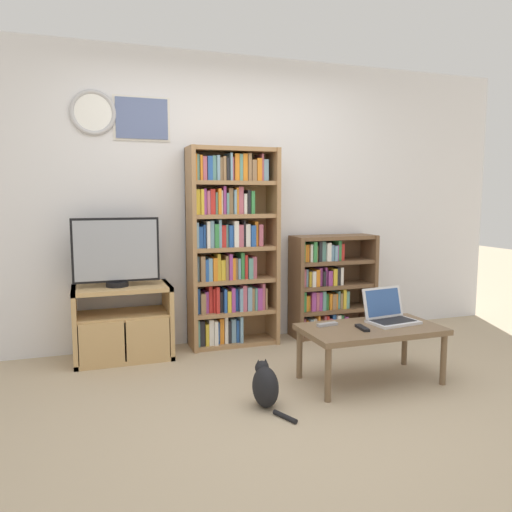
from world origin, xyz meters
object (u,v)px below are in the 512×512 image
tv_stand (123,322)px  bookshelf_short (326,287)px  television (116,252)px  cat (265,386)px  remote_far_from_laptop (362,328)px  laptop (389,314)px  bookshelf_tall (229,247)px  coffee_table (371,332)px  remote_near_laptop (327,324)px

tv_stand → bookshelf_short: 1.93m
television → cat: (0.82, -1.27, -0.76)m
bookshelf_short → remote_far_from_laptop: size_ratio=5.92×
remote_far_from_laptop → television: bearing=-29.9°
laptop → remote_far_from_laptop: 0.32m
tv_stand → bookshelf_tall: bookshelf_tall is taller
cat → coffee_table: bearing=9.7°
tv_stand → laptop: size_ratio=2.03×
cat → tv_stand: bearing=120.8°
remote_near_laptop → bookshelf_tall: bearing=-165.6°
tv_stand → coffee_table: 2.00m
coffee_table → bookshelf_tall: bearing=120.4°
remote_far_from_laptop → cat: remote_far_from_laptop is taller
television → cat: bearing=-57.2°
coffee_table → laptop: bearing=20.9°
television → laptop: bearing=-28.7°
television → remote_near_laptop: 1.78m
coffee_table → remote_far_from_laptop: 0.12m
television → cat: size_ratio=1.65×
laptop → television: bearing=143.9°
bookshelf_tall → bookshelf_short: bookshelf_tall is taller
bookshelf_tall → laptop: (0.92, -1.14, -0.42)m
bookshelf_tall → remote_near_laptop: (0.43, -1.09, -0.47)m
coffee_table → remote_near_laptop: bearing=156.0°
bookshelf_short → remote_near_laptop: bearing=-116.8°
remote_near_laptop → laptop: bearing=76.9°
cat → remote_near_laptop: bearing=25.4°
television → laptop: size_ratio=1.77×
television → remote_far_from_laptop: television is taller
bookshelf_tall → coffee_table: (0.72, -1.22, -0.52)m
bookshelf_tall → remote_near_laptop: 1.26m
coffee_table → television: bearing=146.7°
coffee_table → remote_near_laptop: size_ratio=6.11×
coffee_table → remote_far_from_laptop: (-0.10, -0.04, 0.05)m
bookshelf_tall → coffee_table: 1.51m
tv_stand → bookshelf_short: bearing=3.2°
bookshelf_short → laptop: 1.15m
bookshelf_short → cat: bearing=-129.5°
laptop → remote_far_from_laptop: laptop is taller
bookshelf_tall → bookshelf_short: (0.98, 0.00, -0.42)m
tv_stand → television: 0.59m
bookshelf_tall → laptop: 1.52m
bookshelf_short → coffee_table: size_ratio=0.97×
cat → bookshelf_tall: bearing=82.8°
tv_stand → bookshelf_short: (1.92, 0.11, 0.16)m
bookshelf_short → remote_far_from_laptop: bookshelf_short is taller
bookshelf_tall → laptop: bearing=-51.3°
laptop → remote_far_from_laptop: bearing=-165.9°
laptop → bookshelf_short: bearing=79.3°
coffee_table → cat: 0.92m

